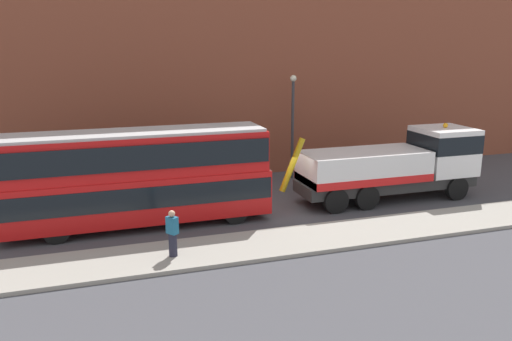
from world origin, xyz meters
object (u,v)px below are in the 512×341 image
recovery_tow_truck (396,164)px  street_lamp (293,118)px  double_decker_bus (138,174)px  pedestrian_onlooker (173,234)px

recovery_tow_truck → street_lamp: street_lamp is taller
recovery_tow_truck → double_decker_bus: bearing=179.9°
pedestrian_onlooker → double_decker_bus: bearing=64.6°
double_decker_bus → pedestrian_onlooker: bearing=-80.1°
street_lamp → double_decker_bus: bearing=-149.6°
recovery_tow_truck → pedestrian_onlooker: (-11.69, -4.08, -0.77)m
double_decker_bus → pedestrian_onlooker: 4.32m
recovery_tow_truck → double_decker_bus: size_ratio=0.92×
recovery_tow_truck → street_lamp: bearing=121.9°
recovery_tow_truck → street_lamp: (-3.32, 5.33, 1.71)m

